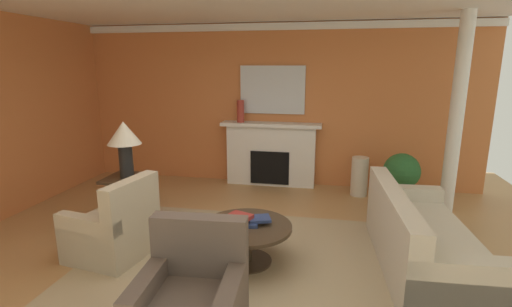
% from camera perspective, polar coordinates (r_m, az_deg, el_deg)
% --- Properties ---
extents(ground_plane, '(8.92, 8.92, 0.00)m').
position_cam_1_polar(ground_plane, '(4.51, -4.40, -15.44)').
color(ground_plane, tan).
extents(wall_fireplace, '(7.46, 0.12, 2.89)m').
position_cam_1_polar(wall_fireplace, '(6.96, 2.08, 7.30)').
color(wall_fireplace, '#CC723D').
rests_on(wall_fireplace, ground_plane).
extents(crown_moulding, '(7.46, 0.08, 0.12)m').
position_cam_1_polar(crown_moulding, '(6.88, 2.07, 18.62)').
color(crown_moulding, white).
extents(area_rug, '(3.63, 2.79, 0.01)m').
position_cam_1_polar(area_rug, '(4.41, -1.39, -16.05)').
color(area_rug, tan).
rests_on(area_rug, ground_plane).
extents(fireplace, '(1.80, 0.35, 1.15)m').
position_cam_1_polar(fireplace, '(6.90, 2.25, -0.32)').
color(fireplace, white).
rests_on(fireplace, ground_plane).
extents(mantel_mirror, '(1.16, 0.04, 0.85)m').
position_cam_1_polar(mantel_mirror, '(6.84, 2.50, 9.59)').
color(mantel_mirror, silver).
extents(sofa, '(1.01, 2.14, 0.85)m').
position_cam_1_polar(sofa, '(4.54, 23.54, -12.17)').
color(sofa, beige).
rests_on(sofa, ground_plane).
extents(armchair_near_window, '(0.93, 0.93, 0.95)m').
position_cam_1_polar(armchair_near_window, '(4.70, -20.64, -10.90)').
color(armchair_near_window, '#C1B293').
rests_on(armchair_near_window, ground_plane).
extents(armchair_facing_fireplace, '(0.85, 0.85, 0.95)m').
position_cam_1_polar(armchair_facing_fireplace, '(3.24, -9.65, -21.83)').
color(armchair_facing_fireplace, brown).
rests_on(armchair_facing_fireplace, ground_plane).
extents(coffee_table, '(1.00, 1.00, 0.45)m').
position_cam_1_polar(coffee_table, '(4.25, -1.42, -12.17)').
color(coffee_table, '#3D2D1E').
rests_on(coffee_table, ground_plane).
extents(side_table, '(0.56, 0.56, 0.70)m').
position_cam_1_polar(side_table, '(5.43, -18.63, -6.41)').
color(side_table, '#3D2D1E').
rests_on(side_table, ground_plane).
extents(table_lamp, '(0.44, 0.44, 0.75)m').
position_cam_1_polar(table_lamp, '(5.22, -19.29, 2.16)').
color(table_lamp, black).
rests_on(table_lamp, side_table).
extents(vase_mantel_left, '(0.13, 0.13, 0.40)m').
position_cam_1_polar(vase_mantel_left, '(6.81, -2.35, 6.39)').
color(vase_mantel_left, '#9E3328').
rests_on(vase_mantel_left, fireplace).
extents(vase_tall_corner, '(0.28, 0.28, 0.66)m').
position_cam_1_polar(vase_tall_corner, '(6.61, 15.37, -3.35)').
color(vase_tall_corner, beige).
rests_on(vase_tall_corner, ground_plane).
extents(book_red_cover, '(0.22, 0.22, 0.04)m').
position_cam_1_polar(book_red_cover, '(4.20, -1.10, -10.54)').
color(book_red_cover, navy).
rests_on(book_red_cover, coffee_table).
extents(book_art_folio, '(0.29, 0.27, 0.03)m').
position_cam_1_polar(book_art_folio, '(4.23, 0.54, -9.82)').
color(book_art_folio, navy).
rests_on(book_art_folio, coffee_table).
extents(book_small_novel, '(0.29, 0.22, 0.04)m').
position_cam_1_polar(book_small_novel, '(4.20, -2.27, -9.40)').
color(book_small_novel, maroon).
rests_on(book_small_novel, coffee_table).
extents(potted_plant, '(0.56, 0.56, 0.83)m').
position_cam_1_polar(potted_plant, '(6.31, 21.12, -3.03)').
color(potted_plant, '#BCB29E').
rests_on(potted_plant, ground_plane).
extents(column_white, '(0.20, 0.20, 2.89)m').
position_cam_1_polar(column_white, '(6.10, 28.03, 4.94)').
color(column_white, white).
rests_on(column_white, ground_plane).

